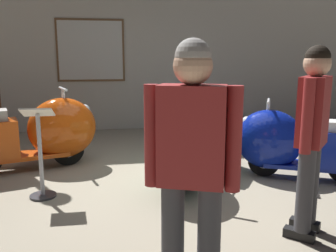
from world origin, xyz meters
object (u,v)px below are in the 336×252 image
Objects in this scene: scooter_1 at (187,142)px; visitor_0 at (192,162)px; visitor_1 at (312,129)px; scooter_0 at (41,132)px; scooter_2 at (291,143)px; info_stanchion at (41,161)px.

scooter_1 is 2.23m from visitor_0.
scooter_1 is 1.63m from visitor_1.
visitor_1 is (1.17, 0.74, -0.00)m from visitor_0.
scooter_0 is 1.17× the size of visitor_1.
visitor_0 is (-1.76, -2.12, 0.47)m from scooter_2.
scooter_1 is 1.10× the size of scooter_2.
scooter_0 is at bearing 44.54° from visitor_0.
scooter_2 is at bearing -33.46° from scooter_0.
scooter_0 is 1.03× the size of scooter_1.
scooter_0 is 1.10m from info_stanchion.
scooter_2 is 2.80m from visitor_0.
visitor_1 reaches higher than scooter_0.
visitor_1 reaches higher than scooter_1.
info_stanchion is at bearing -97.25° from scooter_0.
visitor_1 is at bearing 92.45° from scooter_2.
visitor_0 reaches higher than scooter_1.
scooter_1 is 1.82× the size of info_stanchion.
scooter_0 is at bearing -0.44° from visitor_1.
visitor_1 reaches higher than info_stanchion.
visitor_1 is at bearing -59.23° from scooter_0.
visitor_1 is (2.53, -2.32, 0.42)m from scooter_0.
visitor_0 is (1.36, -3.06, 0.42)m from scooter_0.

